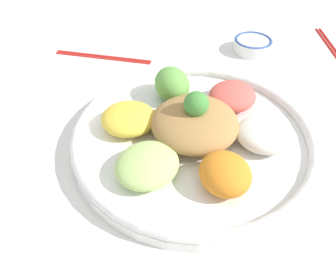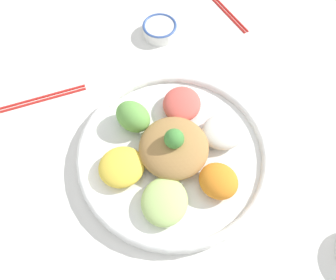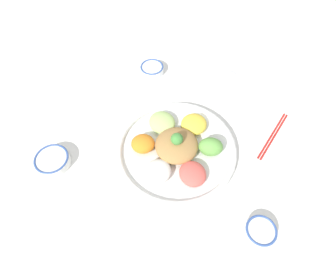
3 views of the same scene
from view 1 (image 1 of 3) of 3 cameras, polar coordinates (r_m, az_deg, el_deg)
The scene contains 5 objects.
ground_plane at distance 0.55m, azimuth 2.16°, elevation -3.81°, with size 2.40×2.40×0.00m, color white.
salad_platter at distance 0.57m, azimuth 4.52°, elevation 1.33°, with size 0.42×0.42×0.11m.
sauce_bowl_red at distance 0.87m, azimuth 14.52°, elevation 15.79°, with size 0.09×0.09×0.03m.
chopsticks_pair_near at distance 0.84m, azimuth -11.28°, elevation 14.12°, with size 0.11×0.23×0.01m.
chopsticks_pair_far at distance 0.95m, azimuth 26.94°, elevation 13.84°, with size 0.25×0.06×0.01m.
Camera 1 is at (0.37, -0.08, 0.40)m, focal length 35.00 mm.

